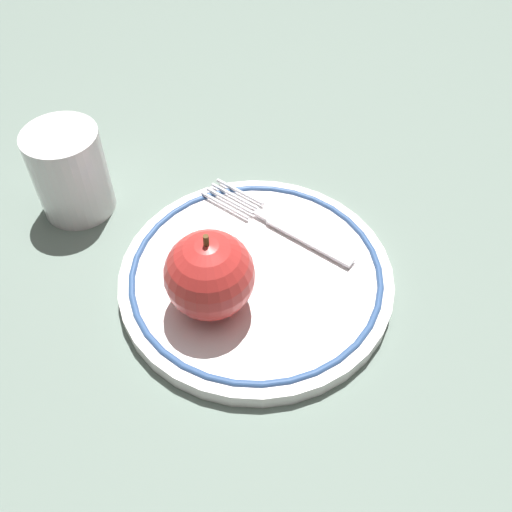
{
  "coord_description": "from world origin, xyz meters",
  "views": [
    {
      "loc": [
        0.23,
        -0.22,
        0.41
      ],
      "look_at": [
        0.02,
        0.01,
        0.04
      ],
      "focal_mm": 40.0,
      "sensor_mm": 36.0,
      "label": 1
    }
  ],
  "objects_px": {
    "fork": "(281,225)",
    "apple_red_whole": "(210,275)",
    "plate": "(256,277)",
    "drinking_glass": "(70,172)"
  },
  "relations": [
    {
      "from": "fork",
      "to": "apple_red_whole",
      "type": "bearing_deg",
      "value": 92.99
    },
    {
      "from": "plate",
      "to": "fork",
      "type": "xyz_separation_m",
      "value": [
        -0.02,
        0.06,
        0.01
      ]
    },
    {
      "from": "plate",
      "to": "fork",
      "type": "distance_m",
      "value": 0.06
    },
    {
      "from": "fork",
      "to": "drinking_glass",
      "type": "distance_m",
      "value": 0.21
    },
    {
      "from": "plate",
      "to": "apple_red_whole",
      "type": "xyz_separation_m",
      "value": [
        -0.0,
        -0.05,
        0.05
      ]
    },
    {
      "from": "apple_red_whole",
      "to": "fork",
      "type": "distance_m",
      "value": 0.11
    },
    {
      "from": "fork",
      "to": "drinking_glass",
      "type": "xyz_separation_m",
      "value": [
        -0.18,
        -0.1,
        0.03
      ]
    },
    {
      "from": "plate",
      "to": "apple_red_whole",
      "type": "bearing_deg",
      "value": -94.51
    },
    {
      "from": "plate",
      "to": "fork",
      "type": "height_order",
      "value": "fork"
    },
    {
      "from": "apple_red_whole",
      "to": "drinking_glass",
      "type": "relative_size",
      "value": 0.92
    }
  ]
}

